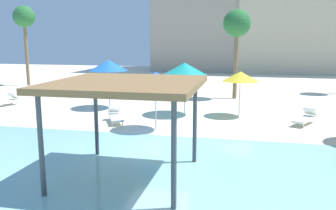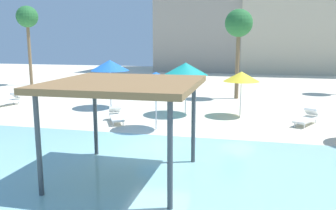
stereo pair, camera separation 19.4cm
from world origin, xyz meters
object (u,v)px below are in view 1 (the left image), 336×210
Objects in this scene: lounge_chair_3 at (6,101)px; palm_tree_1 at (24,19)px; beach_umbrella_blue_4 at (156,78)px; palm_tree_0 at (237,25)px; lounge_chair_1 at (306,118)px; shade_pavilion at (126,87)px; lounge_chair_2 at (116,116)px; beach_umbrella_yellow_0 at (240,76)px; beach_umbrella_blue_2 at (108,65)px; beach_umbrella_teal_1 at (185,69)px.

palm_tree_1 reaches higher than lounge_chair_3.
palm_tree_0 is at bearing 71.81° from beach_umbrella_blue_4.
lounge_chair_3 is at bearing 160.29° from beach_umbrella_blue_4.
palm_tree_0 reaches higher than lounge_chair_3.
palm_tree_1 is (-18.65, 3.47, 0.82)m from palm_tree_0.
palm_tree_1 is at bearing -86.87° from lounge_chair_1.
shade_pavilion is at bearing -7.98° from lounge_chair_1.
lounge_chair_3 is at bearing 139.39° from shade_pavilion.
lounge_chair_1 is 25.42m from palm_tree_1.
beach_umbrella_blue_4 is at bearing 87.15° from lounge_chair_3.
lounge_chair_2 is 0.28× the size of palm_tree_1.
shade_pavilion is 10.32m from beach_umbrella_yellow_0.
beach_umbrella_blue_2 is (-7.82, 0.68, 0.42)m from beach_umbrella_yellow_0.
beach_umbrella_teal_1 is 1.47× the size of lounge_chair_2.
lounge_chair_3 is at bearing -65.19° from lounge_chair_1.
lounge_chair_1 and lounge_chair_3 have the same top height.
shade_pavilion is at bearing -3.45° from lounge_chair_2.
beach_umbrella_yellow_0 is 0.35× the size of palm_tree_1.
shade_pavilion is 1.45× the size of beach_umbrella_blue_2.
lounge_chair_2 is at bearing -51.68° from lounge_chair_1.
beach_umbrella_blue_4 is 1.38× the size of lounge_chair_1.
lounge_chair_1 and lounge_chair_2 have the same top height.
beach_umbrella_blue_2 is at bearing 131.72° from beach_umbrella_blue_4.
shade_pavilion is 2.14× the size of lounge_chair_3.
beach_umbrella_yellow_0 is 3.04m from beach_umbrella_teal_1.
shade_pavilion reaches higher than beach_umbrella_blue_4.
beach_umbrella_yellow_0 is at bearing 72.59° from shade_pavilion.
beach_umbrella_teal_1 is 11.66m from lounge_chair_3.
beach_umbrella_yellow_0 is at bearing -85.53° from palm_tree_0.
palm_tree_1 is at bearing -137.00° from lounge_chair_3.
beach_umbrella_blue_2 is 7.05m from lounge_chair_3.
lounge_chair_3 is (-8.35, 2.78, 0.00)m from lounge_chair_2.
palm_tree_1 is (-19.11, 9.41, 3.73)m from beach_umbrella_yellow_0.
beach_umbrella_blue_4 is at bearing 96.09° from shade_pavilion.
palm_tree_1 reaches higher than beach_umbrella_teal_1.
beach_umbrella_teal_1 is at bearing 89.54° from shade_pavilion.
palm_tree_0 is (3.25, 9.88, 2.68)m from beach_umbrella_blue_4.
beach_umbrella_blue_2 is 14.65m from palm_tree_1.
beach_umbrella_teal_1 is at bearing -175.43° from beach_umbrella_yellow_0.
palm_tree_0 is at bearing 80.58° from shade_pavilion.
beach_umbrella_blue_2 is at bearing 175.04° from beach_umbrella_yellow_0.
beach_umbrella_yellow_0 is 0.40× the size of palm_tree_0.
beach_umbrella_blue_2 is at bearing 178.99° from lounge_chair_2.
beach_umbrella_blue_2 is 4.54m from lounge_chair_2.
beach_umbrella_blue_2 reaches higher than lounge_chair_3.
shade_pavilion is 25.24m from palm_tree_1.
lounge_chair_2 is at bearing -139.77° from beach_umbrella_teal_1.
shade_pavilion is 16.16m from palm_tree_0.
lounge_chair_2 is (-3.02, 6.97, -2.46)m from shade_pavilion.
lounge_chair_1 is (6.99, 2.68, -2.08)m from beach_umbrella_blue_4.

